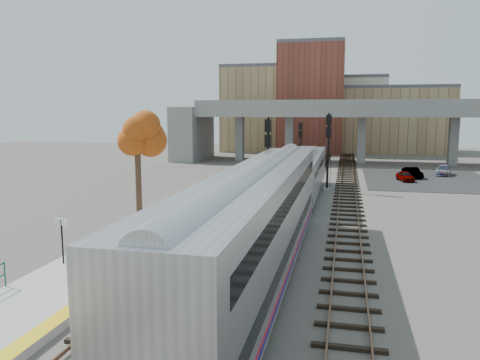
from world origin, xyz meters
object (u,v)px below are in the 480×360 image
at_px(signal_mast_near, 268,165).
at_px(signal_mast_mid, 328,152).
at_px(coach, 259,224).
at_px(signal_mast_far, 300,148).
at_px(tree, 137,135).
at_px(car_b, 412,173).
at_px(car_a, 405,176).
at_px(locomotive, 304,172).
at_px(car_c, 443,170).

relative_size(signal_mast_near, signal_mast_mid, 0.97).
bearing_deg(coach, signal_mast_far, 92.95).
bearing_deg(tree, car_b, 49.78).
bearing_deg(car_a, signal_mast_far, 141.72).
relative_size(locomotive, signal_mast_near, 2.58).
bearing_deg(locomotive, signal_mast_mid, 61.39).
height_order(locomotive, tree, tree).
xyz_separation_m(locomotive, signal_mast_far, (-2.10, 18.10, 0.81)).
height_order(signal_mast_mid, signal_mast_far, signal_mast_mid).
xyz_separation_m(coach, signal_mast_far, (-2.10, 40.71, 0.29)).
xyz_separation_m(locomotive, car_a, (10.33, 12.12, -1.68)).
bearing_deg(signal_mast_far, tree, -106.71).
bearing_deg(signal_mast_mid, locomotive, -118.61).
bearing_deg(signal_mast_far, car_c, 1.05).
distance_m(tree, car_b, 35.22).
distance_m(car_a, car_b, 3.11).
height_order(locomotive, signal_mast_near, signal_mast_near).
xyz_separation_m(signal_mast_mid, tree, (-13.00, -15.22, 2.20)).
height_order(coach, signal_mast_mid, signal_mast_mid).
bearing_deg(signal_mast_far, signal_mast_mid, -74.14).
bearing_deg(tree, car_c, 48.49).
relative_size(locomotive, signal_mast_mid, 2.49).
relative_size(signal_mast_near, tree, 0.90).
relative_size(coach, tree, 3.04).
height_order(signal_mast_near, tree, tree).
height_order(signal_mast_far, car_a, signal_mast_far).
xyz_separation_m(signal_mast_near, car_a, (12.43, 19.73, -3.13)).
height_order(locomotive, coach, coach).
height_order(signal_mast_mid, tree, tree).
height_order(signal_mast_mid, car_a, signal_mast_mid).
bearing_deg(locomotive, car_a, 49.56).
xyz_separation_m(signal_mast_mid, car_c, (13.53, 14.76, -3.27)).
relative_size(tree, car_c, 2.01).
xyz_separation_m(signal_mast_mid, car_b, (9.47, 11.35, -3.25)).
bearing_deg(coach, car_c, 69.27).
relative_size(coach, car_c, 6.11).
xyz_separation_m(coach, car_a, (10.33, 34.73, -2.20)).
bearing_deg(car_c, car_b, -126.63).
relative_size(locomotive, tree, 2.32).
relative_size(locomotive, car_a, 5.82).
xyz_separation_m(signal_mast_far, car_a, (12.43, -5.98, -2.49)).
xyz_separation_m(tree, car_a, (21.33, 23.68, -5.50)).
bearing_deg(car_a, locomotive, -143.04).
xyz_separation_m(car_a, car_c, (5.20, 6.30, 0.04)).
bearing_deg(locomotive, coach, -90.00).
distance_m(coach, car_c, 43.92).
height_order(signal_mast_far, tree, tree).
relative_size(signal_mast_mid, car_c, 1.87).
bearing_deg(car_a, coach, -119.17).
distance_m(locomotive, coach, 22.61).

